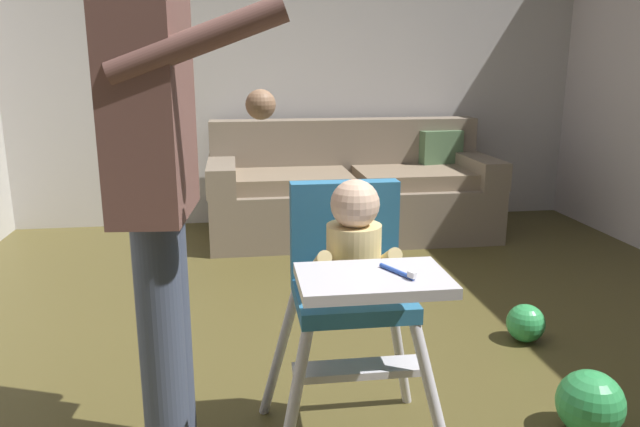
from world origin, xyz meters
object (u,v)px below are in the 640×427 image
(high_chair, at_px, (352,270))
(toy_ball, at_px, (590,403))
(adult_standing, at_px, (157,182))
(toy_ball_second, at_px, (526,323))
(couch, at_px, (351,192))

(high_chair, distance_m, toy_ball, 1.02)
(high_chair, xyz_separation_m, adult_standing, (-0.59, 0.06, 0.29))
(high_chair, relative_size, adult_standing, 0.57)
(toy_ball, xyz_separation_m, toy_ball_second, (0.12, 0.73, -0.03))
(adult_standing, xyz_separation_m, toy_ball, (1.45, -0.07, -0.83))
(couch, height_order, toy_ball_second, couch)
(toy_ball, relative_size, toy_ball_second, 1.31)
(high_chair, height_order, toy_ball_second, high_chair)
(adult_standing, height_order, toy_ball, adult_standing)
(high_chair, relative_size, toy_ball, 4.05)
(high_chair, bearing_deg, toy_ball_second, 126.31)
(toy_ball, bearing_deg, couch, 97.14)
(couch, height_order, high_chair, high_chair)
(couch, distance_m, toy_ball_second, 2.02)
(adult_standing, relative_size, toy_ball_second, 9.26)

